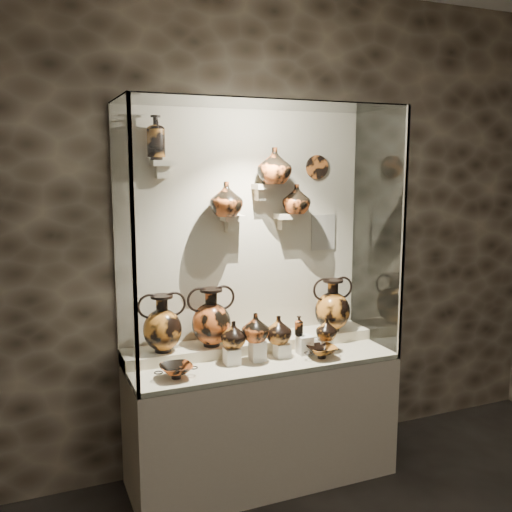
{
  "coord_description": "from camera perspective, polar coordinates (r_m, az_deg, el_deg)",
  "views": [
    {
      "loc": [
        -1.37,
        -1.02,
        2.04
      ],
      "look_at": [
        -0.02,
        2.22,
        1.48
      ],
      "focal_mm": 40.0,
      "sensor_mm": 36.0,
      "label": 1
    }
  ],
  "objects": [
    {
      "name": "amphora_right",
      "position": [
        3.99,
        7.64,
        -4.86
      ],
      "size": [
        0.32,
        0.32,
        0.37
      ],
      "primitive_type": null,
      "rotation": [
        0.0,
        0.0,
        0.09
      ],
      "color": "#AF6621",
      "rests_on": "rear_tier"
    },
    {
      "name": "plinth",
      "position": [
        3.85,
        0.55,
        -16.11
      ],
      "size": [
        1.7,
        0.6,
        0.8
      ],
      "primitive_type": "cube",
      "color": "beige",
      "rests_on": "floor"
    },
    {
      "name": "wall_back",
      "position": [
        3.8,
        -1.33,
        2.47
      ],
      "size": [
        5.0,
        0.02,
        3.2
      ],
      "primitive_type": "cube",
      "color": "#2C241B",
      "rests_on": "ground"
    },
    {
      "name": "ovoid_vase_c",
      "position": [
        3.81,
        4.07,
        5.71
      ],
      "size": [
        0.25,
        0.25,
        0.2
      ],
      "primitive_type": "imported",
      "rotation": [
        0.0,
        0.0,
        -0.42
      ],
      "color": "#C45722",
      "rests_on": "bracket_cc"
    },
    {
      "name": "pedestal_e",
      "position": [
        3.81,
        6.75,
        -8.84
      ],
      "size": [
        0.09,
        0.09,
        0.08
      ],
      "primitive_type": "cube",
      "color": "white",
      "rests_on": "front_tier"
    },
    {
      "name": "rear_tier",
      "position": [
        3.83,
        -0.49,
        -8.97
      ],
      "size": [
        1.7,
        0.25,
        0.1
      ],
      "primitive_type": "cube",
      "color": "beige",
      "rests_on": "plinth"
    },
    {
      "name": "info_placard",
      "position": [
        4.04,
        6.71,
        2.37
      ],
      "size": [
        0.19,
        0.01,
        0.25
      ],
      "primitive_type": "cube",
      "color": "beige",
      "rests_on": "back_panel"
    },
    {
      "name": "jug_c",
      "position": [
        3.64,
        2.24,
        -7.36
      ],
      "size": [
        0.18,
        0.18,
        0.18
      ],
      "primitive_type": "imported",
      "rotation": [
        0.0,
        0.0,
        0.05
      ],
      "color": "#AF6621",
      "rests_on": "pedestal_c"
    },
    {
      "name": "jug_e",
      "position": [
        3.77,
        7.04,
        -7.27
      ],
      "size": [
        0.17,
        0.17,
        0.14
      ],
      "primitive_type": "imported",
      "rotation": [
        0.0,
        0.0,
        -0.32
      ],
      "color": "#AF6621",
      "rests_on": "pedestal_e"
    },
    {
      "name": "bracket_cb",
      "position": [
        3.74,
        0.54,
        6.97
      ],
      "size": [
        0.1,
        0.12,
        0.04
      ],
      "primitive_type": "cube",
      "color": "beige",
      "rests_on": "back_panel"
    },
    {
      "name": "amphora_left",
      "position": [
        3.57,
        -9.36,
        -6.64
      ],
      "size": [
        0.37,
        0.37,
        0.36
      ],
      "primitive_type": null,
      "rotation": [
        0.0,
        0.0,
        0.36
      ],
      "color": "#AF6621",
      "rests_on": "rear_tier"
    },
    {
      "name": "glass_front",
      "position": [
        3.24,
        2.64,
        1.29
      ],
      "size": [
        1.7,
        0.01,
        1.6
      ],
      "primitive_type": "cube",
      "color": "white",
      "rests_on": "plinth"
    },
    {
      "name": "bracket_ca",
      "position": [
        3.68,
        -2.33,
        3.81
      ],
      "size": [
        0.14,
        0.12,
        0.04
      ],
      "primitive_type": "cube",
      "color": "beige",
      "rests_on": "back_panel"
    },
    {
      "name": "jug_b",
      "position": [
        3.54,
        -0.06,
        -7.16
      ],
      "size": [
        0.17,
        0.17,
        0.18
      ],
      "primitive_type": "imported",
      "rotation": [
        0.0,
        0.0,
        -0.01
      ],
      "color": "#C45722",
      "rests_on": "pedestal_b"
    },
    {
      "name": "lekythos_tall",
      "position": [
        3.51,
        -9.99,
        11.85
      ],
      "size": [
        0.13,
        0.13,
        0.3
      ],
      "primitive_type": null,
      "rotation": [
        0.0,
        0.0,
        0.06
      ],
      "color": "#AF6621",
      "rests_on": "bracket_ul"
    },
    {
      "name": "amphora_mid",
      "position": [
        3.64,
        -4.5,
        -6.09
      ],
      "size": [
        0.38,
        0.38,
        0.38
      ],
      "primitive_type": null,
      "rotation": [
        0.0,
        0.0,
        0.33
      ],
      "color": "#C45722",
      "rests_on": "rear_tier"
    },
    {
      "name": "glass_left",
      "position": [
        3.27,
        -13.17,
        1.13
      ],
      "size": [
        0.01,
        0.6,
        1.6
      ],
      "primitive_type": "cube",
      "color": "white",
      "rests_on": "plinth"
    },
    {
      "name": "bracket_ul",
      "position": [
        3.54,
        -9.31,
        9.15
      ],
      "size": [
        0.14,
        0.12,
        0.04
      ],
      "primitive_type": "cube",
      "color": "beige",
      "rests_on": "back_panel"
    },
    {
      "name": "kylix_left",
      "position": [
        3.36,
        -8.0,
        -11.22
      ],
      "size": [
        0.3,
        0.28,
        0.1
      ],
      "primitive_type": null,
      "rotation": [
        0.0,
        0.0,
        0.39
      ],
      "color": "#C45722",
      "rests_on": "front_tier"
    },
    {
      "name": "glass_top",
      "position": [
        3.5,
        0.6,
        14.95
      ],
      "size": [
        1.7,
        0.6,
        0.01
      ],
      "primitive_type": "cube",
      "color": "white",
      "rests_on": "back_panel"
    },
    {
      "name": "bracket_cc",
      "position": [
        3.83,
        3.02,
        4.01
      ],
      "size": [
        0.14,
        0.12,
        0.04
      ],
      "primitive_type": "cube",
      "color": "beige",
      "rests_on": "back_panel"
    },
    {
      "name": "ovoid_vase_a",
      "position": [
        3.6,
        -3.0,
        5.71
      ],
      "size": [
        0.22,
        0.22,
        0.22
      ],
      "primitive_type": "imported",
      "rotation": [
        0.0,
        0.0,
        0.05
      ],
      "color": "#C45722",
      "rests_on": "bracket_ca"
    },
    {
      "name": "kylix_right",
      "position": [
        3.68,
        6.58,
        -9.4
      ],
      "size": [
        0.27,
        0.24,
        0.09
      ],
      "primitive_type": null,
      "rotation": [
        0.0,
        0.0,
        0.19
      ],
      "color": "#AF6621",
      "rests_on": "front_tier"
    },
    {
      "name": "pedestal_d",
      "position": [
        3.74,
        4.86,
        -8.84
      ],
      "size": [
        0.09,
        0.09,
        0.12
      ],
      "primitive_type": "cube",
      "color": "white",
      "rests_on": "front_tier"
    },
    {
      "name": "front_tier",
      "position": [
        3.69,
        0.56,
        -10.27
      ],
      "size": [
        1.68,
        0.58,
        0.03
      ],
      "primitive_type": "cube",
      "color": "beige",
      "rests_on": "plinth"
    },
    {
      "name": "pedestal_c",
      "position": [
        3.68,
        2.61,
        -9.38
      ],
      "size": [
        0.09,
        0.09,
        0.09
      ],
      "primitive_type": "cube",
      "color": "white",
      "rests_on": "front_tier"
    },
    {
      "name": "pedestal_a",
      "position": [
        3.55,
        -2.44,
        -9.98
      ],
      "size": [
        0.09,
        0.09,
        0.1
      ],
      "primitive_type": "cube",
      "color": "white",
      "rests_on": "front_tier"
    },
    {
      "name": "frame_post_right",
      "position": [
        3.68,
        14.52,
        1.95
      ],
      "size": [
        0.02,
        0.02,
        1.6
      ],
      "primitive_type": "cube",
      "color": "gray",
      "rests_on": "plinth"
    },
    {
      "name": "frame_post_left",
      "position": [
        2.99,
        -12.13,
        0.43
      ],
      "size": [
        0.02,
        0.02,
        1.6
      ],
      "primitive_type": "cube",
      "color": "gray",
      "rests_on": "plinth"
    },
    {
      "name": "pedestal_b",
      "position": [
        3.6,
        0.13,
        -9.42
      ],
      "size": [
        0.09,
        0.09,
        0.13
      ],
      "primitive_type": "cube",
      "color": "white",
      "rests_on": "front_tier"
    },
    {
      "name": "jug_a",
      "position": [
        3.53,
        -2.27,
        -7.84
      ],
      "size": [
        0.2,
        0.2,
        0.16
      ],
      "primitive_type": "imported",
      "rotation": [
        0.0,
        0.0,
        -0.37
      ],
      "color": "#AF6621",
      "rests_on": "pedestal_a"
    },
    {
      "name": "glass_right",
      "position": [
        3.92,
        12.03,
        2.47
      ],
      "size": [
        0.01,
        0.6,
        1.6
      ],
      "primitive_type": "cube",
      "color": "white",
      "rests_on": "plinth"
    },
    {
      "name": "ovoid_vase_b",
      "position": [
        3.71,
        1.85,
        9.02
      ],
      "size": [
        0.22,
        0.22,
        0.23
      ],
      "primitive_type": "imported",
      "rotation": [
        0.0,
        0.0,
        -0.01
      ],
      "color": "#C45722",
      "rests_on": "bracket_cb"
    },
    {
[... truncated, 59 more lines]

